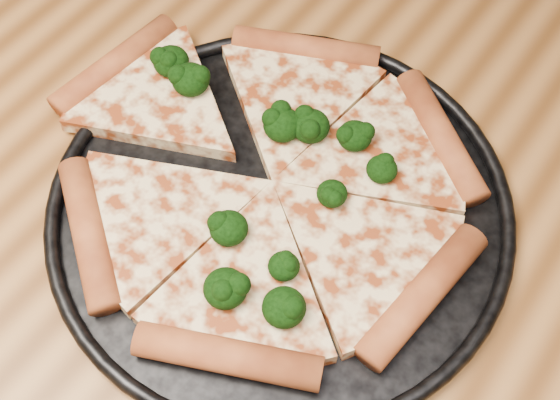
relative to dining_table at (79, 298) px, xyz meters
The scene contains 4 objects.
dining_table is the anchor object (origin of this frame).
pizza_pan 0.19m from the dining_table, 44.76° to the left, with size 0.33×0.33×0.02m.
pizza 0.19m from the dining_table, 52.14° to the left, with size 0.33×0.31×0.02m.
broccoli_florets 0.20m from the dining_table, 53.00° to the left, with size 0.22×0.18×0.02m.
Camera 1 is at (0.28, -0.11, 1.20)m, focal length 47.01 mm.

